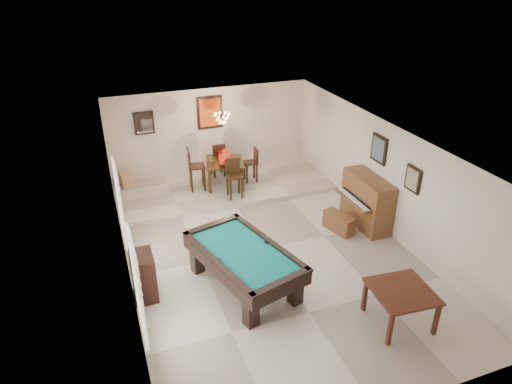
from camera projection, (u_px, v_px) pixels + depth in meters
ground_plane at (265, 249)px, 10.35m from camera, size 6.00×9.00×0.02m
wall_back at (211, 132)px, 13.52m from camera, size 6.00×0.04×2.60m
wall_front at (390, 347)px, 5.99m from camera, size 6.00×0.04×2.60m
wall_left at (122, 223)px, 8.83m from camera, size 0.04×9.00×2.60m
wall_right at (385, 177)px, 10.68m from camera, size 0.04×9.00×2.60m
ceiling at (266, 141)px, 9.17m from camera, size 6.00×9.00×0.04m
dining_step at (224, 187)px, 13.04m from camera, size 6.00×2.50×0.12m
window_left_front at (137, 286)px, 6.96m from camera, size 0.06×1.00×1.70m
window_left_rear at (120, 204)px, 9.30m from camera, size 0.06×1.00×1.70m
pool_table at (244, 269)px, 8.98m from camera, size 1.94×2.73×0.82m
square_table at (400, 306)px, 8.09m from camera, size 1.11×1.11×0.71m
upright_piano at (362, 202)px, 10.99m from camera, size 0.85×1.51×1.26m
piano_bench at (339, 222)px, 10.93m from camera, size 0.52×0.86×0.45m
apothecary_chest at (144, 276)px, 8.67m from camera, size 0.42×0.63×0.95m
dining_table at (225, 171)px, 12.81m from camera, size 1.24×1.24×0.85m
flower_vase at (225, 153)px, 12.56m from camera, size 0.16×0.16×0.24m
dining_chair_south at (235, 179)px, 12.10m from camera, size 0.41×0.41×1.07m
dining_chair_north at (218, 159)px, 13.36m from camera, size 0.40×0.40×1.04m
dining_chair_west at (197, 169)px, 12.51m from camera, size 0.49×0.49×1.19m
dining_chair_east at (251, 165)px, 13.03m from camera, size 0.39×0.39×0.98m
corner_bench at (127, 179)px, 12.86m from camera, size 0.41×0.49×0.40m
chandelier at (222, 115)px, 12.02m from camera, size 0.44×0.44×0.60m
back_painting at (210, 112)px, 13.21m from camera, size 0.75×0.06×0.95m
back_mirror at (144, 123)px, 12.67m from camera, size 0.55×0.06×0.65m
right_picture_upper at (379, 149)px, 10.65m from camera, size 0.06×0.55×0.65m
right_picture_lower at (413, 179)px, 9.65m from camera, size 0.06×0.45×0.55m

